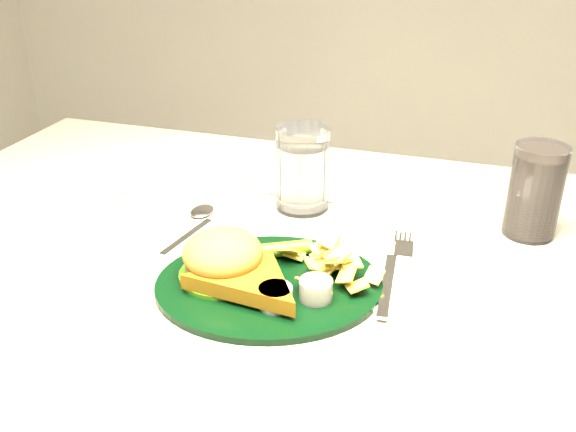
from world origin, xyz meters
name	(u,v)px	position (x,y,z in m)	size (l,w,h in m)	color
dinner_plate	(269,266)	(0.00, -0.07, 0.78)	(0.26, 0.22, 0.06)	black
water_glass	(303,169)	(-0.02, 0.15, 0.81)	(0.08, 0.08, 0.12)	white
cola_glass	(535,191)	(0.29, 0.16, 0.81)	(0.07, 0.07, 0.13)	black
fork_napkin	(389,280)	(0.14, -0.02, 0.76)	(0.13, 0.18, 0.01)	white
spoon	(187,235)	(-0.14, 0.01, 0.75)	(0.04, 0.15, 0.01)	silver
ramekin	(138,186)	(-0.27, 0.12, 0.76)	(0.04, 0.04, 0.03)	white
wrapped_straw	(274,192)	(-0.07, 0.18, 0.75)	(0.22, 0.08, 0.01)	white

